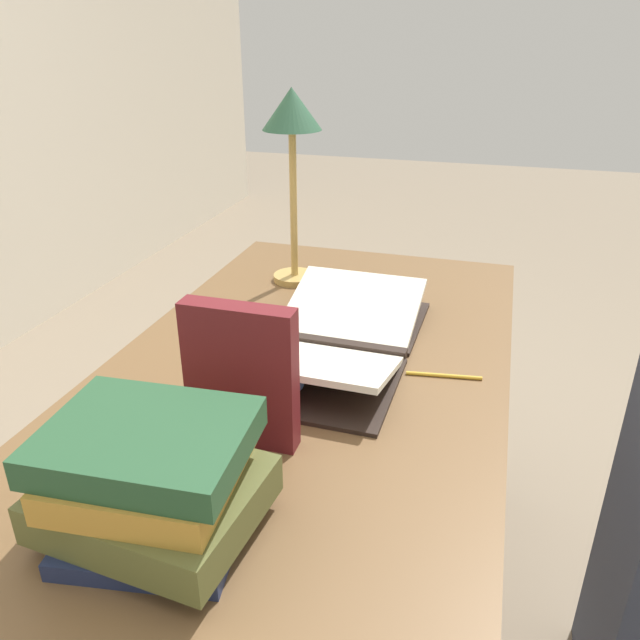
{
  "coord_description": "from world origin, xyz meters",
  "views": [
    {
      "loc": [
        -1.0,
        -0.33,
        1.34
      ],
      "look_at": [
        0.06,
        -0.02,
        0.82
      ],
      "focal_mm": 35.0,
      "sensor_mm": 36.0,
      "label": 1
    }
  ],
  "objects_px": {
    "book_stack_tall": "(153,481)",
    "reading_lamp": "(292,130)",
    "open_book": "(336,339)",
    "coffee_mug": "(269,372)",
    "book_standing_upright": "(241,376)",
    "pencil": "(444,376)"
  },
  "relations": [
    {
      "from": "open_book",
      "to": "pencil",
      "type": "distance_m",
      "value": 0.23
    },
    {
      "from": "open_book",
      "to": "coffee_mug",
      "type": "bearing_deg",
      "value": 162.23
    },
    {
      "from": "book_standing_upright",
      "to": "coffee_mug",
      "type": "relative_size",
      "value": 1.99
    },
    {
      "from": "book_standing_upright",
      "to": "pencil",
      "type": "distance_m",
      "value": 0.42
    },
    {
      "from": "book_stack_tall",
      "to": "coffee_mug",
      "type": "bearing_deg",
      "value": -3.34
    },
    {
      "from": "book_standing_upright",
      "to": "coffee_mug",
      "type": "bearing_deg",
      "value": 3.91
    },
    {
      "from": "open_book",
      "to": "reading_lamp",
      "type": "relative_size",
      "value": 1.17
    },
    {
      "from": "coffee_mug",
      "to": "reading_lamp",
      "type": "bearing_deg",
      "value": 13.86
    },
    {
      "from": "book_stack_tall",
      "to": "coffee_mug",
      "type": "relative_size",
      "value": 2.36
    },
    {
      "from": "open_book",
      "to": "pencil",
      "type": "xyz_separation_m",
      "value": [
        -0.05,
        -0.22,
        -0.02
      ]
    },
    {
      "from": "reading_lamp",
      "to": "coffee_mug",
      "type": "relative_size",
      "value": 4.03
    },
    {
      "from": "open_book",
      "to": "book_stack_tall",
      "type": "height_order",
      "value": "book_stack_tall"
    },
    {
      "from": "pencil",
      "to": "reading_lamp",
      "type": "bearing_deg",
      "value": 47.36
    },
    {
      "from": "reading_lamp",
      "to": "pencil",
      "type": "relative_size",
      "value": 3.37
    },
    {
      "from": "coffee_mug",
      "to": "pencil",
      "type": "distance_m",
      "value": 0.33
    },
    {
      "from": "book_standing_upright",
      "to": "coffee_mug",
      "type": "distance_m",
      "value": 0.16
    },
    {
      "from": "open_book",
      "to": "coffee_mug",
      "type": "relative_size",
      "value": 4.73
    },
    {
      "from": "book_stack_tall",
      "to": "reading_lamp",
      "type": "distance_m",
      "value": 0.95
    },
    {
      "from": "reading_lamp",
      "to": "coffee_mug",
      "type": "bearing_deg",
      "value": -166.14
    },
    {
      "from": "reading_lamp",
      "to": "pencil",
      "type": "bearing_deg",
      "value": -132.64
    },
    {
      "from": "open_book",
      "to": "pencil",
      "type": "height_order",
      "value": "open_book"
    },
    {
      "from": "book_standing_upright",
      "to": "pencil",
      "type": "relative_size",
      "value": 1.66
    }
  ]
}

